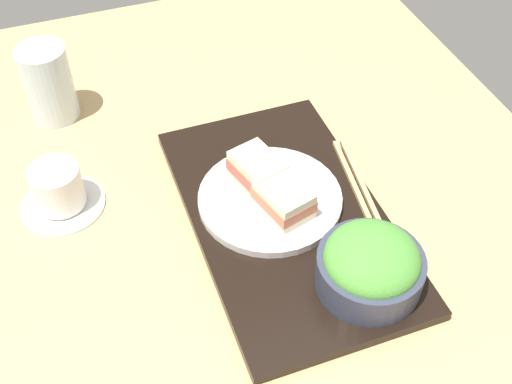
% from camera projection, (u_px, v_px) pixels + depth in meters
% --- Properties ---
extents(ground_plane, '(1.40, 1.00, 0.03)m').
position_uv_depth(ground_plane, '(262.00, 263.00, 0.89)').
color(ground_plane, tan).
extents(serving_tray, '(0.45, 0.26, 0.02)m').
position_uv_depth(serving_tray, '(286.00, 216.00, 0.92)').
color(serving_tray, black).
rests_on(serving_tray, ground_plane).
extents(sandwich_plate, '(0.21, 0.21, 0.01)m').
position_uv_depth(sandwich_plate, '(270.00, 199.00, 0.93)').
color(sandwich_plate, silver).
rests_on(sandwich_plate, serving_tray).
extents(sandwich_near, '(0.09, 0.08, 0.04)m').
position_uv_depth(sandwich_near, '(284.00, 199.00, 0.89)').
color(sandwich_near, '#EFE5C1').
rests_on(sandwich_near, sandwich_plate).
extents(sandwich_far, '(0.09, 0.07, 0.05)m').
position_uv_depth(sandwich_far, '(257.00, 171.00, 0.92)').
color(sandwich_far, beige).
rests_on(sandwich_far, sandwich_plate).
extents(salad_bowl, '(0.14, 0.14, 0.08)m').
position_uv_depth(salad_bowl, '(371.00, 265.00, 0.81)').
color(salad_bowl, '#33384C').
rests_on(salad_bowl, serving_tray).
extents(chopsticks_pair, '(0.20, 0.05, 0.01)m').
position_uv_depth(chopsticks_pair, '(359.00, 187.00, 0.95)').
color(chopsticks_pair, tan).
rests_on(chopsticks_pair, serving_tray).
extents(coffee_cup, '(0.12, 0.12, 0.07)m').
position_uv_depth(coffee_cup, '(59.00, 190.00, 0.92)').
color(coffee_cup, white).
rests_on(coffee_cup, ground_plane).
extents(drinking_glass, '(0.08, 0.08, 0.13)m').
position_uv_depth(drinking_glass, '(48.00, 83.00, 1.04)').
color(drinking_glass, silver).
rests_on(drinking_glass, ground_plane).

